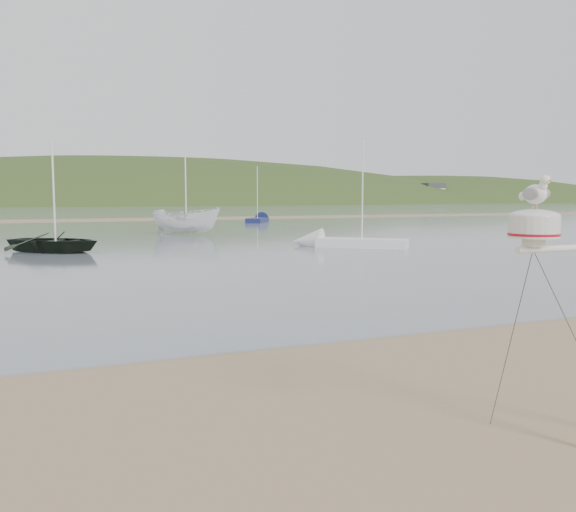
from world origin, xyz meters
name	(u,v)px	position (x,y,z in m)	size (l,w,h in m)	color
ground	(135,459)	(0.00, 0.00, 0.00)	(560.00, 560.00, 0.00)	#8B7050
water	(39,210)	(0.00, 132.00, 0.02)	(560.00, 256.00, 0.04)	slate
sandbar	(43,221)	(0.00, 70.00, 0.07)	(560.00, 7.00, 0.07)	#8B7050
hill_ridge	(91,256)	(18.52, 235.00, -19.70)	(620.00, 180.00, 80.00)	#273B18
far_cottages	(47,192)	(3.00, 196.00, 4.00)	(294.40, 6.30, 8.00)	white
boat_dark	(54,203)	(0.04, 26.99, 2.58)	(3.62, 1.05, 5.07)	black
boat_white	(186,199)	(9.62, 38.51, 2.70)	(2.00, 2.05, 5.32)	white
sailboat_white_near	(332,242)	(14.83, 24.44, 0.30)	(6.09, 5.59, 6.63)	white
sailboat_blue_far	(261,219)	(22.77, 58.18, 0.30)	(4.94, 6.64, 6.74)	#161D4F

